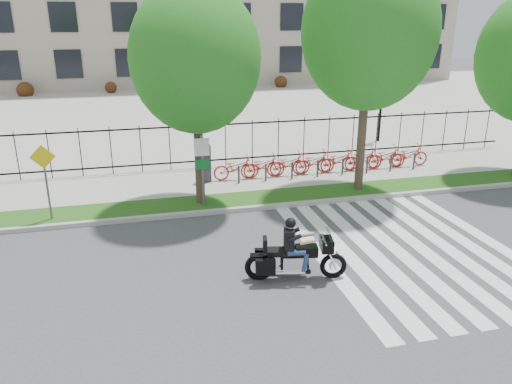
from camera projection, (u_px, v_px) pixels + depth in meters
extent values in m
plane|color=#3E3E41|center=(247.00, 269.00, 13.36)|extent=(120.00, 120.00, 0.00)
cube|color=#9F9D95|center=(220.00, 211.00, 17.08)|extent=(60.00, 0.20, 0.15)
cube|color=#1F4A12|center=(216.00, 203.00, 17.85)|extent=(60.00, 1.50, 0.15)
cube|color=#B0AEA5|center=(205.00, 182.00, 20.14)|extent=(60.00, 3.50, 0.15)
cube|color=#B0AEA5|center=(168.00, 108.00, 36.19)|extent=(80.00, 34.00, 0.10)
cylinder|color=black|center=(381.00, 105.00, 25.97)|extent=(0.14, 0.14, 4.00)
cylinder|color=black|center=(384.00, 68.00, 25.34)|extent=(0.06, 0.70, 0.70)
sphere|color=white|center=(378.00, 66.00, 25.22)|extent=(0.36, 0.36, 0.36)
sphere|color=white|center=(390.00, 66.00, 25.38)|extent=(0.36, 0.36, 0.36)
cylinder|color=#36291D|center=(199.00, 152.00, 17.09)|extent=(0.32, 0.32, 3.68)
ellipsoid|color=#155F17|center=(195.00, 58.00, 16.05)|extent=(4.26, 4.26, 4.90)
cylinder|color=#36291D|center=(362.00, 133.00, 18.39)|extent=(0.32, 0.32, 4.31)
ellipsoid|color=#155F17|center=(369.00, 32.00, 17.20)|extent=(4.73, 4.73, 5.44)
cube|color=#2D2D33|center=(206.00, 164.00, 19.65)|extent=(0.35, 0.25, 1.50)
imported|color=#B22318|center=(236.00, 168.00, 20.01)|extent=(1.85, 0.64, 0.97)
cylinder|color=#2D2D33|center=(239.00, 175.00, 19.60)|extent=(0.08, 0.08, 0.70)
imported|color=#B22318|center=(263.00, 166.00, 20.27)|extent=(1.85, 0.64, 0.97)
cylinder|color=#2D2D33|center=(266.00, 173.00, 19.85)|extent=(0.08, 0.08, 0.70)
imported|color=#B22318|center=(288.00, 164.00, 20.52)|extent=(1.85, 0.64, 0.97)
cylinder|color=#2D2D33|center=(292.00, 171.00, 20.11)|extent=(0.08, 0.08, 0.70)
imported|color=#B22318|center=(314.00, 162.00, 20.77)|extent=(1.85, 0.64, 0.97)
cylinder|color=#2D2D33|center=(318.00, 169.00, 20.36)|extent=(0.08, 0.08, 0.70)
imported|color=#B22318|center=(338.00, 160.00, 21.03)|extent=(1.85, 0.64, 0.97)
cylinder|color=#2D2D33|center=(343.00, 167.00, 20.62)|extent=(0.08, 0.08, 0.70)
imported|color=#B22318|center=(362.00, 159.00, 21.28)|extent=(1.85, 0.64, 0.97)
cylinder|color=#2D2D33|center=(367.00, 165.00, 20.87)|extent=(0.08, 0.08, 0.70)
imported|color=#B22318|center=(385.00, 157.00, 21.54)|extent=(1.85, 0.64, 0.97)
cylinder|color=#2D2D33|center=(391.00, 163.00, 21.12)|extent=(0.08, 0.08, 0.70)
imported|color=#B22318|center=(408.00, 155.00, 21.79)|extent=(1.85, 0.64, 0.97)
cylinder|color=#2D2D33|center=(414.00, 161.00, 21.38)|extent=(0.08, 0.08, 0.70)
cylinder|color=#59595B|center=(203.00, 171.00, 16.98)|extent=(0.07, 0.07, 2.50)
cube|color=white|center=(202.00, 147.00, 16.66)|extent=(0.50, 0.03, 0.60)
cube|color=#0C6626|center=(202.00, 164.00, 16.86)|extent=(0.45, 0.03, 0.35)
cylinder|color=#59595B|center=(47.00, 184.00, 15.85)|extent=(0.07, 0.07, 2.40)
cube|color=yellow|center=(43.00, 157.00, 15.51)|extent=(0.78, 0.03, 0.78)
torus|color=black|center=(333.00, 266.00, 12.79)|extent=(0.71, 0.27, 0.69)
torus|color=black|center=(259.00, 267.00, 12.72)|extent=(0.75, 0.30, 0.73)
cube|color=black|center=(327.00, 244.00, 12.57)|extent=(0.41, 0.60, 0.30)
cube|color=#26262B|center=(330.00, 236.00, 12.50)|extent=(0.25, 0.52, 0.31)
cube|color=silver|center=(294.00, 263.00, 12.71)|extent=(0.66, 0.46, 0.40)
cube|color=black|center=(307.00, 251.00, 12.61)|extent=(0.61, 0.45, 0.26)
cube|color=black|center=(281.00, 252.00, 12.60)|extent=(0.76, 0.50, 0.14)
cube|color=black|center=(265.00, 244.00, 12.51)|extent=(0.17, 0.36, 0.34)
cube|color=black|center=(266.00, 267.00, 12.39)|extent=(0.52, 0.26, 0.40)
cube|color=black|center=(264.00, 256.00, 12.95)|extent=(0.52, 0.26, 0.40)
cube|color=black|center=(289.00, 239.00, 12.48)|extent=(0.32, 0.44, 0.52)
sphere|color=tan|center=(291.00, 225.00, 12.36)|extent=(0.23, 0.23, 0.23)
sphere|color=black|center=(291.00, 223.00, 12.34)|extent=(0.27, 0.27, 0.27)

